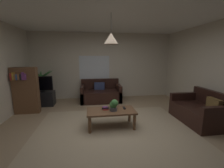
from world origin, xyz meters
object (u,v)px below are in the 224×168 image
object	(u,v)px
couch_right_side	(200,112)
book_on_table_1	(105,108)
potted_palm_corner	(43,86)
remote_on_table_0	(124,108)
book_on_table_2	(105,107)
tv_stand	(41,99)
bookshelf_corner	(26,90)
tv	(39,84)
couch_under_window	(101,94)
potted_plant_on_table	(114,105)
pendant_lamp	(111,38)
book_on_table_0	(106,109)
coffee_table	(111,113)

from	to	relation	value
couch_right_side	book_on_table_1	world-z (taller)	couch_right_side
book_on_table_1	potted_palm_corner	xyz separation A→B (m)	(-2.14, 2.31, 0.15)
book_on_table_1	remote_on_table_0	size ratio (longest dim) A/B	0.98
book_on_table_2	remote_on_table_0	world-z (taller)	book_on_table_2
tv_stand	couch_right_side	bearing A→B (deg)	-23.48
potted_palm_corner	bookshelf_corner	world-z (taller)	bookshelf_corner
remote_on_table_0	tv	bearing A→B (deg)	-34.26
couch_under_window	tv	distance (m)	2.19
couch_right_side	potted_palm_corner	size ratio (longest dim) A/B	1.05
tv_stand	potted_palm_corner	world-z (taller)	potted_palm_corner
couch_under_window	potted_plant_on_table	bearing A→B (deg)	-85.83
potted_plant_on_table	pendant_lamp	size ratio (longest dim) A/B	0.43
couch_under_window	book_on_table_0	bearing A→B (deg)	-90.65
tv_stand	bookshelf_corner	xyz separation A→B (m)	(-0.18, -0.67, 0.47)
book_on_table_1	tv	size ratio (longest dim) A/B	0.18
book_on_table_0	pendant_lamp	world-z (taller)	pendant_lamp
bookshelf_corner	pendant_lamp	distance (m)	3.05
coffee_table	bookshelf_corner	world-z (taller)	bookshelf_corner
book_on_table_0	book_on_table_1	size ratio (longest dim) A/B	0.81
bookshelf_corner	potted_palm_corner	bearing A→B (deg)	83.28
book_on_table_1	book_on_table_2	world-z (taller)	book_on_table_2
tv	potted_palm_corner	world-z (taller)	potted_palm_corner
couch_under_window	couch_right_side	bearing A→B (deg)	-42.30
couch_right_side	tv	xyz separation A→B (m)	(-4.57, 1.96, 0.50)
book_on_table_0	tv_stand	world-z (taller)	tv_stand
coffee_table	tv	bearing A→B (deg)	139.30
couch_under_window	tv_stand	distance (m)	2.13
remote_on_table_0	tv_stand	world-z (taller)	tv_stand
book_on_table_1	remote_on_table_0	xyz separation A→B (m)	(0.47, 0.00, -0.02)
book_on_table_0	coffee_table	bearing A→B (deg)	-25.68
tv_stand	tv	size ratio (longest dim) A/B	1.03
couch_under_window	potted_plant_on_table	size ratio (longest dim) A/B	5.35
book_on_table_1	pendant_lamp	xyz separation A→B (m)	(0.13, -0.08, 1.63)
couch_right_side	pendant_lamp	xyz separation A→B (m)	(-2.35, 0.05, 1.82)
couch_right_side	book_on_table_2	size ratio (longest dim) A/B	11.70
couch_right_side	tv_stand	xyz separation A→B (m)	(-4.57, 1.98, -0.02)
tv	tv_stand	bearing A→B (deg)	90.00
remote_on_table_0	pendant_lamp	distance (m)	1.69
couch_under_window	potted_palm_corner	distance (m)	2.21
coffee_table	potted_palm_corner	bearing A→B (deg)	133.59
coffee_table	book_on_table_1	distance (m)	0.19
pendant_lamp	remote_on_table_0	bearing A→B (deg)	13.41
coffee_table	book_on_table_2	size ratio (longest dim) A/B	9.96
bookshelf_corner	book_on_table_1	bearing A→B (deg)	-27.46
couch_right_side	tv	world-z (taller)	tv
book_on_table_0	remote_on_table_0	world-z (taller)	remote_on_table_0
book_on_table_0	remote_on_table_0	xyz separation A→B (m)	(0.47, 0.02, 0.00)
coffee_table	book_on_table_2	bearing A→B (deg)	155.84
couch_right_side	potted_plant_on_table	bearing A→B (deg)	-90.29
potted_palm_corner	pendant_lamp	size ratio (longest dim) A/B	1.96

